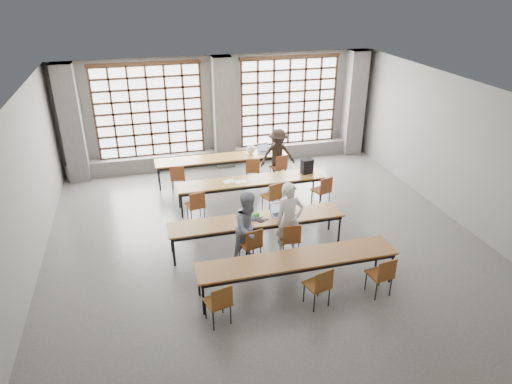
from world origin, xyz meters
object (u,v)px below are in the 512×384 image
at_px(chair_near_mid, 320,283).
at_px(student_female, 249,228).
at_px(desk_row_a, 222,159).
at_px(chair_back_left, 178,176).
at_px(mouse, 297,213).
at_px(laptop_front, 278,211).
at_px(red_pouch, 218,299).
at_px(chair_near_right, 382,273).
at_px(student_male, 289,220).
at_px(desk_row_c, 257,221).
at_px(chair_near_left, 219,300).
at_px(chair_front_right, 290,237).
at_px(laptop_back, 264,150).
at_px(desk_row_d, 298,261).
at_px(student_back, 278,155).
at_px(green_box, 254,216).
at_px(chair_back_mid, 253,168).
at_px(phone, 266,220).
at_px(chair_mid_centre, 273,194).
at_px(chair_front_left, 252,242).
at_px(chair_back_right, 280,165).
at_px(chair_mid_left, 196,203).
at_px(chair_mid_right, 323,188).
at_px(desk_row_b, 251,182).
at_px(backpack, 307,166).
at_px(plastic_bag, 251,149).

relative_size(chair_near_mid, student_female, 0.53).
distance_m(desk_row_a, student_female, 4.47).
height_order(chair_back_left, mouse, chair_back_left).
distance_m(laptop_front, red_pouch, 3.04).
height_order(chair_near_right, student_male, student_male).
distance_m(desk_row_c, chair_near_left, 2.69).
bearing_deg(laptop_front, chair_front_right, -86.06).
distance_m(chair_front_right, laptop_back, 4.76).
bearing_deg(chair_near_mid, chair_near_right, -0.07).
height_order(desk_row_a, desk_row_d, same).
distance_m(desk_row_d, red_pouch, 1.79).
bearing_deg(student_back, green_box, -115.68).
xyz_separation_m(desk_row_d, chair_back_mid, (0.39, 5.05, -0.13)).
xyz_separation_m(phone, red_pouch, (-1.51, -2.16, -0.24)).
relative_size(chair_mid_centre, student_male, 0.50).
bearing_deg(chair_front_left, phone, 48.79).
bearing_deg(green_box, desk_row_c, -57.99).
bearing_deg(desk_row_c, chair_back_right, 64.44).
distance_m(desk_row_c, student_back, 3.80).
bearing_deg(chair_near_left, laptop_front, 52.89).
height_order(chair_mid_left, chair_mid_right, same).
bearing_deg(student_male, chair_front_right, -96.89).
bearing_deg(student_back, desk_row_b, -130.97).
xyz_separation_m(chair_back_mid, laptop_front, (-0.22, -3.22, 0.25)).
distance_m(chair_back_mid, green_box, 3.36).
bearing_deg(student_female, desk_row_b, 52.79).
distance_m(chair_mid_centre, phone, 1.73).
relative_size(desk_row_c, chair_front_left, 4.55).
bearing_deg(laptop_back, chair_near_left, -112.26).
relative_size(desk_row_c, desk_row_d, 1.00).
height_order(chair_near_mid, backpack, backpack).
relative_size(desk_row_b, chair_near_mid, 4.55).
height_order(student_female, laptop_back, student_female).
height_order(desk_row_a, chair_near_mid, chair_near_mid).
xyz_separation_m(student_female, student_back, (1.87, 3.96, -0.02)).
xyz_separation_m(desk_row_d, chair_mid_left, (-1.55, 3.20, -0.13)).
bearing_deg(red_pouch, chair_back_mid, 69.52).
height_order(chair_near_left, green_box, chair_near_left).
bearing_deg(chair_mid_right, backpack, 108.32).
relative_size(chair_mid_left, mouse, 8.98).
relative_size(laptop_back, mouse, 4.19).
xyz_separation_m(student_back, backpack, (0.44, -1.29, 0.12)).
distance_m(student_female, green_box, 0.63).
height_order(desk_row_b, chair_back_left, chair_back_left).
bearing_deg(chair_near_left, chair_mid_centre, 60.78).
xyz_separation_m(student_back, plastic_bag, (-0.70, 0.55, 0.06)).
relative_size(chair_mid_centre, red_pouch, 4.40).
distance_m(student_male, green_box, 0.88).
distance_m(chair_front_left, chair_near_mid, 1.92).
relative_size(desk_row_d, red_pouch, 20.00).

